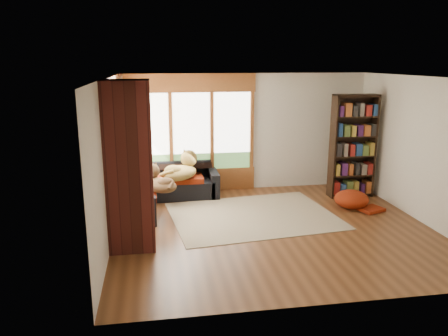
{
  "coord_description": "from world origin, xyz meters",
  "views": [
    {
      "loc": [
        -2.0,
        -6.97,
        2.88
      ],
      "look_at": [
        -0.77,
        0.7,
        0.95
      ],
      "focal_mm": 35.0,
      "sensor_mm": 36.0,
      "label": 1
    }
  ],
  "objects_px": {
    "area_rug": "(253,216)",
    "dog_brindle": "(158,177)",
    "bookshelf": "(353,146)",
    "sectional_sofa": "(159,189)",
    "brick_chimney": "(129,166)",
    "pouf": "(351,199)",
    "dog_tan": "(182,165)"
  },
  "relations": [
    {
      "from": "area_rug",
      "to": "brick_chimney",
      "type": "bearing_deg",
      "value": -155.05
    },
    {
      "from": "dog_tan",
      "to": "sectional_sofa",
      "type": "bearing_deg",
      "value": 142.34
    },
    {
      "from": "sectional_sofa",
      "to": "dog_tan",
      "type": "distance_m",
      "value": 0.68
    },
    {
      "from": "sectional_sofa",
      "to": "dog_tan",
      "type": "relative_size",
      "value": 2.2
    },
    {
      "from": "brick_chimney",
      "to": "area_rug",
      "type": "distance_m",
      "value": 2.73
    },
    {
      "from": "brick_chimney",
      "to": "dog_tan",
      "type": "bearing_deg",
      "value": 66.43
    },
    {
      "from": "area_rug",
      "to": "pouf",
      "type": "height_order",
      "value": "pouf"
    },
    {
      "from": "brick_chimney",
      "to": "area_rug",
      "type": "xyz_separation_m",
      "value": [
        2.18,
        1.02,
        -1.29
      ]
    },
    {
      "from": "area_rug",
      "to": "dog_brindle",
      "type": "distance_m",
      "value": 1.93
    },
    {
      "from": "bookshelf",
      "to": "sectional_sofa",
      "type": "bearing_deg",
      "value": 178.04
    },
    {
      "from": "sectional_sofa",
      "to": "dog_brindle",
      "type": "distance_m",
      "value": 0.84
    },
    {
      "from": "area_rug",
      "to": "dog_brindle",
      "type": "height_order",
      "value": "dog_brindle"
    },
    {
      "from": "sectional_sofa",
      "to": "dog_tan",
      "type": "xyz_separation_m",
      "value": [
        0.48,
        0.06,
        0.49
      ]
    },
    {
      "from": "area_rug",
      "to": "dog_tan",
      "type": "xyz_separation_m",
      "value": [
        -1.26,
        1.1,
        0.78
      ]
    },
    {
      "from": "brick_chimney",
      "to": "pouf",
      "type": "bearing_deg",
      "value": 15.24
    },
    {
      "from": "brick_chimney",
      "to": "bookshelf",
      "type": "bearing_deg",
      "value": 22.79
    },
    {
      "from": "brick_chimney",
      "to": "dog_tan",
      "type": "relative_size",
      "value": 2.59
    },
    {
      "from": "bookshelf",
      "to": "dog_tan",
      "type": "distance_m",
      "value": 3.64
    },
    {
      "from": "area_rug",
      "to": "pouf",
      "type": "distance_m",
      "value": 2.05
    },
    {
      "from": "sectional_sofa",
      "to": "bookshelf",
      "type": "height_order",
      "value": "bookshelf"
    },
    {
      "from": "area_rug",
      "to": "pouf",
      "type": "bearing_deg",
      "value": 3.78
    },
    {
      "from": "brick_chimney",
      "to": "dog_brindle",
      "type": "relative_size",
      "value": 2.91
    },
    {
      "from": "sectional_sofa",
      "to": "dog_tan",
      "type": "height_order",
      "value": "dog_tan"
    },
    {
      "from": "sectional_sofa",
      "to": "pouf",
      "type": "xyz_separation_m",
      "value": [
        3.78,
        -0.9,
        -0.11
      ]
    },
    {
      "from": "bookshelf",
      "to": "area_rug",
      "type": "bearing_deg",
      "value": -159.27
    },
    {
      "from": "sectional_sofa",
      "to": "area_rug",
      "type": "distance_m",
      "value": 2.04
    },
    {
      "from": "area_rug",
      "to": "bookshelf",
      "type": "height_order",
      "value": "bookshelf"
    },
    {
      "from": "brick_chimney",
      "to": "bookshelf",
      "type": "relative_size",
      "value": 1.19
    },
    {
      "from": "area_rug",
      "to": "dog_brindle",
      "type": "relative_size",
      "value": 3.38
    },
    {
      "from": "dog_tan",
      "to": "bookshelf",
      "type": "bearing_deg",
      "value": -48.66
    },
    {
      "from": "sectional_sofa",
      "to": "dog_brindle",
      "type": "bearing_deg",
      "value": -91.5
    },
    {
      "from": "bookshelf",
      "to": "dog_brindle",
      "type": "height_order",
      "value": "bookshelf"
    }
  ]
}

